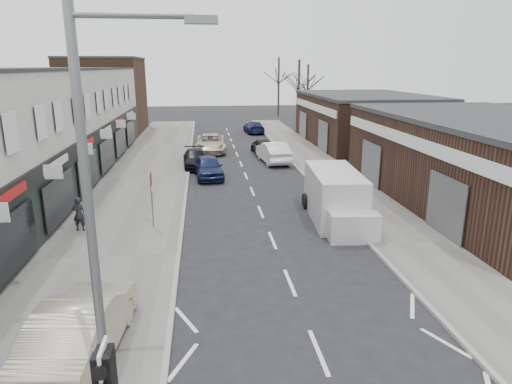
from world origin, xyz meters
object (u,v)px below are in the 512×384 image
object	(u,v)px
pedestrian	(79,214)
parked_car_left_a	(208,167)
street_lamp	(102,229)
parked_car_right_c	(254,127)
warning_sign	(152,183)
parked_car_left_c	(210,143)
parked_car_right_b	(262,146)
sedan_on_pavement	(81,327)
parked_car_right_a	(273,152)
white_van	(335,198)
parked_car_left_b	(196,158)

from	to	relation	value
pedestrian	parked_car_left_a	xyz separation A→B (m)	(5.86, 9.94, -0.16)
street_lamp	parked_car_right_c	world-z (taller)	street_lamp
parked_car_left_a	warning_sign	bearing A→B (deg)	-110.17
parked_car_left_c	parked_car_right_b	bearing A→B (deg)	-12.89
sedan_on_pavement	parked_car_right_a	bearing A→B (deg)	-104.34
white_van	parked_car_left_b	bearing A→B (deg)	122.19
parked_car_right_b	pedestrian	bearing A→B (deg)	56.84
sedan_on_pavement	parked_car_left_c	xyz separation A→B (m)	(3.79, 28.88, -0.16)
parked_car_right_b	warning_sign	bearing A→B (deg)	64.80
street_lamp	parked_car_right_a	size ratio (longest dim) A/B	1.62
street_lamp	parked_car_right_b	bearing A→B (deg)	77.75
parked_car_left_a	parked_car_left_b	size ratio (longest dim) A/B	0.97
sedan_on_pavement	pedestrian	distance (m)	9.73
street_lamp	parked_car_right_c	distance (m)	44.24
warning_sign	parked_car_right_c	size ratio (longest dim) A/B	0.59
parked_car_left_a	pedestrian	bearing A→B (deg)	-125.62
sedan_on_pavement	parked_car_left_a	bearing A→B (deg)	-94.81
parked_car_left_b	parked_car_right_a	xyz separation A→B (m)	(5.94, 1.01, 0.17)
street_lamp	sedan_on_pavement	size ratio (longest dim) A/B	1.64
warning_sign	parked_car_left_c	bearing A→B (deg)	81.28
street_lamp	parked_car_right_c	xyz separation A→B (m)	(7.38, 43.44, -3.96)
white_van	parked_car_left_c	size ratio (longest dim) A/B	1.14
parked_car_right_a	parked_car_right_b	size ratio (longest dim) A/B	1.27
pedestrian	parked_car_left_b	xyz separation A→B (m)	(4.98, 13.42, -0.25)
white_van	sedan_on_pavement	bearing A→B (deg)	-129.01
warning_sign	parked_car_left_b	bearing A→B (deg)	82.45
parked_car_left_c	parked_car_right_a	bearing A→B (deg)	-45.18
parked_car_left_c	parked_car_right_b	size ratio (longest dim) A/B	1.42
parked_car_left_b	parked_car_left_c	world-z (taller)	parked_car_left_c
sedan_on_pavement	parked_car_left_a	world-z (taller)	sedan_on_pavement
sedan_on_pavement	parked_car_right_c	xyz separation A→B (m)	(8.85, 40.22, -0.27)
street_lamp	sedan_on_pavement	xyz separation A→B (m)	(-1.47, 3.21, -3.69)
warning_sign	parked_car_right_b	world-z (taller)	warning_sign
white_van	parked_car_left_c	xyz separation A→B (m)	(-5.60, 18.99, -0.36)
parked_car_right_a	parked_car_right_b	xyz separation A→B (m)	(-0.34, 3.89, -0.15)
parked_car_left_a	white_van	bearing A→B (deg)	-63.11
street_lamp	parked_car_left_b	bearing A→B (deg)	87.53
sedan_on_pavement	parked_car_left_c	bearing A→B (deg)	-92.14
street_lamp	parked_car_right_b	distance (m)	31.94
white_van	parked_car_left_c	distance (m)	19.80
parked_car_right_a	parked_car_right_c	size ratio (longest dim) A/B	1.09
warning_sign	parked_car_right_c	distance (m)	31.71
sedan_on_pavement	pedestrian	xyz separation A→B (m)	(-2.39, 9.44, -0.03)
pedestrian	parked_car_left_a	distance (m)	11.54
white_van	parked_car_right_c	xyz separation A→B (m)	(-0.54, 30.33, -0.47)
warning_sign	sedan_on_pavement	size ratio (longest dim) A/B	0.55
parked_car_right_c	pedestrian	bearing A→B (deg)	66.04
warning_sign	pedestrian	size ratio (longest dim) A/B	1.74
warning_sign	white_van	distance (m)	8.63
parked_car_left_c	parked_car_right_b	world-z (taller)	parked_car_left_c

